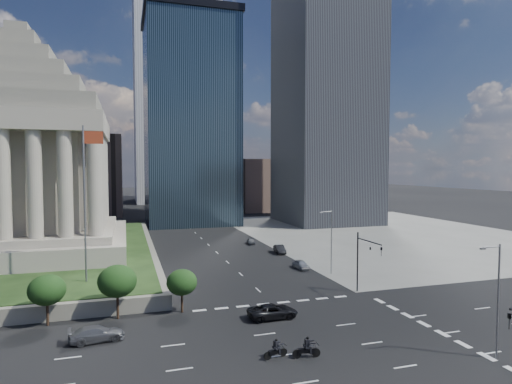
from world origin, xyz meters
name	(u,v)px	position (x,y,z in m)	size (l,w,h in m)	color
ground	(182,221)	(0.00, 100.00, 0.00)	(500.00, 500.00, 0.00)	black
sidewalk_ne	(383,233)	(46.00, 60.00, 0.01)	(68.00, 90.00, 0.03)	slate
war_memorial	(21,140)	(-34.00, 48.00, 21.40)	(34.00, 34.00, 39.00)	gray
flagpole	(86,195)	(-21.83, 24.00, 13.11)	(2.52, 0.24, 20.00)	slate
midrise_glass	(190,123)	(2.00, 95.00, 30.00)	(26.00, 26.00, 60.00)	black
skyscraper_tall	(175,11)	(8.00, 185.00, 95.00)	(40.00, 40.00, 190.00)	gray
highrise_ne	(326,58)	(42.00, 85.00, 50.00)	(26.00, 28.00, 100.00)	black
building_filler_ne	(252,185)	(32.00, 130.00, 10.00)	(20.00, 30.00, 20.00)	brown
building_filler_nw	(87,175)	(-30.00, 130.00, 14.00)	(24.00, 30.00, 28.00)	brown
traffic_signal_ne	(365,255)	(12.50, 13.70, 5.25)	(0.30, 5.74, 8.00)	black
street_lamp_south	(497,294)	(13.33, -6.00, 5.66)	(2.13, 0.22, 10.00)	slate
street_lamp_north	(330,238)	(13.33, 25.00, 5.66)	(2.13, 0.22, 10.00)	slate
pickup_truck	(273,311)	(-1.73, 9.10, 0.77)	(2.57, 5.57, 1.55)	black
suv_grey	(97,334)	(-19.82, 8.10, 0.74)	(2.06, 5.08, 1.47)	#505156
parked_sedan_near	(301,264)	(10.40, 29.67, 0.71)	(4.19, 1.69, 1.43)	#909298
parked_sedan_mid	(280,249)	(11.50, 42.76, 0.78)	(1.65, 4.73, 1.56)	black
parked_sedan_far	(251,241)	(9.00, 54.15, 0.64)	(1.51, 3.76, 1.28)	#585C60
motorcycle_lead	(306,347)	(-2.18, -1.03, 0.94)	(2.53, 0.69, 1.89)	black
motorcycle_trail	(275,348)	(-4.78, -0.32, 0.86)	(2.31, 0.63, 1.72)	black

